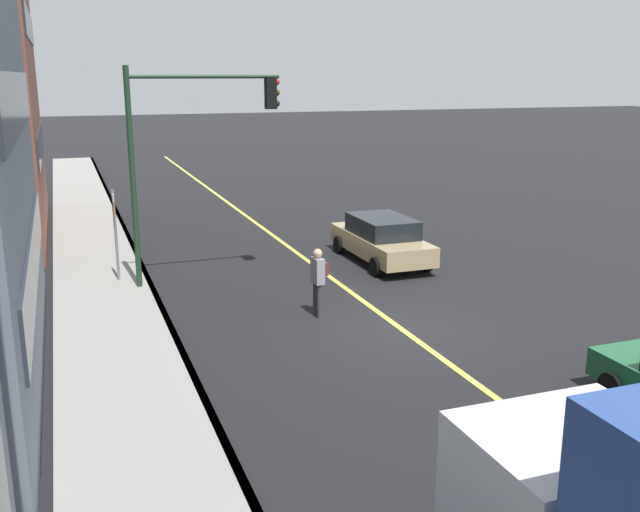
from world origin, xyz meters
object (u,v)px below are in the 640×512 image
object	(u,v)px
car_tan	(381,239)
pedestrian_with_backpack	(318,277)
street_sign_post	(115,229)
traffic_light_mast	(188,139)

from	to	relation	value
car_tan	pedestrian_with_backpack	world-z (taller)	pedestrian_with_backpack
street_sign_post	car_tan	bearing A→B (deg)	-91.63
car_tan	pedestrian_with_backpack	size ratio (longest dim) A/B	2.63
car_tan	traffic_light_mast	bearing A→B (deg)	95.72
traffic_light_mast	street_sign_post	size ratio (longest dim) A/B	2.21
car_tan	pedestrian_with_backpack	distance (m)	5.82
car_tan	traffic_light_mast	distance (m)	7.20
car_tan	pedestrian_with_backpack	xyz separation A→B (m)	(-4.41, 3.79, 0.26)
car_tan	traffic_light_mast	world-z (taller)	traffic_light_mast
pedestrian_with_backpack	street_sign_post	size ratio (longest dim) A/B	0.63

